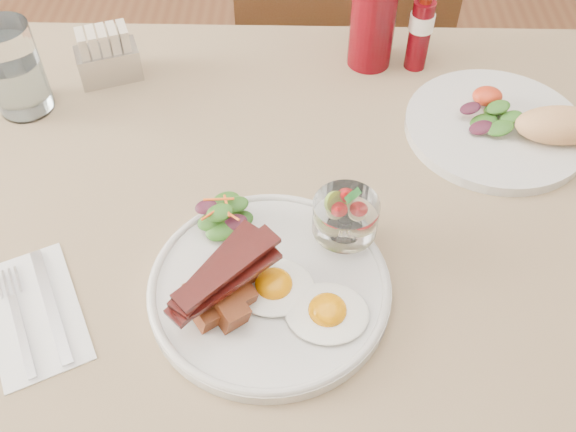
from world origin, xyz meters
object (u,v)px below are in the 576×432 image
Objects in this scene: ketchup_bottle at (374,8)px; water_glass at (16,74)px; sugar_caddy at (107,57)px; chair_far at (338,60)px; main_plate at (270,288)px; second_plate at (511,126)px; hot_sauce_bottle at (420,31)px; fruit_cup at (345,217)px; table at (358,261)px.

ketchup_bottle is 0.54m from water_glass.
ketchup_bottle is 0.41m from sugar_caddy.
chair_far is 0.46m from ketchup_bottle.
main_plate is 0.50m from water_glass.
water_glass reaches higher than second_plate.
second_plate is at bearing -42.06° from ketchup_bottle.
main_plate is 2.10× the size of hot_sauce_bottle.
chair_far reaches higher than main_plate.
hot_sauce_bottle is (0.21, 0.44, 0.06)m from main_plate.
main_plate is 0.12m from fruit_cup.
water_glass is (-0.49, -0.45, 0.29)m from chair_far.
sugar_caddy is 0.77× the size of water_glass.
second_plate is 0.61m from sugar_caddy.
fruit_cup is at bearing -92.35° from chair_far.
chair_far is at bearing 42.41° from water_glass.
table is 12.58× the size of sugar_caddy.
water_glass reaches higher than hot_sauce_bottle.
chair_far reaches higher than table.
sugar_caddy is at bearing 142.93° from table.
chair_far is 4.48× the size of ketchup_bottle.
second_plate reaches higher than main_plate.
ketchup_bottle is (0.03, -0.33, 0.32)m from chair_far.
second_plate is at bearing 40.10° from main_plate.
hot_sauce_bottle is at bearing -16.13° from sugar_caddy.
chair_far is 6.96× the size of hot_sauce_bottle.
chair_far is at bearing 23.56° from sugar_caddy.
sugar_caddy is (-0.38, -0.38, 0.26)m from chair_far.
table is at bearing -23.32° from water_glass.
fruit_cup is 0.58× the size of hot_sauce_bottle.
sugar_caddy is (-0.48, -0.04, -0.03)m from hot_sauce_bottle.
fruit_cup is at bearing -29.22° from water_glass.
hot_sauce_bottle reaches higher than main_plate.
main_plate is at bearing -107.36° from ketchup_bottle.
second_plate is (0.33, 0.28, 0.01)m from main_plate.
main_plate is at bearing -142.38° from fruit_cup.
ketchup_bottle is 1.56× the size of hot_sauce_bottle.
ketchup_bottle reaches higher than chair_far.
table is 4.89× the size of second_plate.
ketchup_bottle reaches higher than fruit_cup.
main_plate is at bearing -139.90° from second_plate.
hot_sauce_bottle is at bearing 73.25° from table.
ketchup_bottle is 1.97× the size of sugar_caddy.
table is at bearing 58.20° from fruit_cup.
second_plate is at bearing 37.47° from table.
chair_far is 0.82m from main_plate.
second_plate is 0.27m from ketchup_bottle.
fruit_cup is at bearing 37.62° from main_plate.
main_plate is 2.65× the size of sugar_caddy.
table is at bearing -90.00° from chair_far.
hot_sauce_bottle is at bearing 71.18° from fruit_cup.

